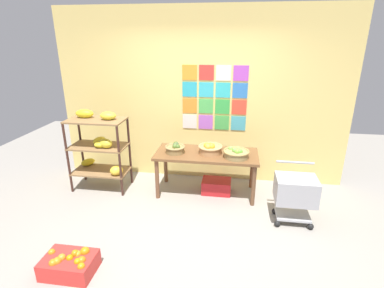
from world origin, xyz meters
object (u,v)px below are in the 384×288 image
(banana_shelf_unit, at_px, (100,145))
(fruit_basket_centre, at_px, (236,153))
(produce_crate_under_table, at_px, (216,186))
(orange_crate_foreground, at_px, (70,264))
(fruit_basket_back_left, at_px, (175,148))
(shopping_cart, at_px, (295,192))
(fruit_basket_back_right, at_px, (210,149))
(display_table, at_px, (206,158))

(banana_shelf_unit, distance_m, fruit_basket_centre, 2.10)
(produce_crate_under_table, distance_m, orange_crate_foreground, 2.37)
(fruit_basket_back_left, relative_size, shopping_cart, 0.39)
(fruit_basket_back_left, height_order, shopping_cart, fruit_basket_back_left)
(fruit_basket_back_left, distance_m, shopping_cart, 1.79)
(banana_shelf_unit, bearing_deg, produce_crate_under_table, 3.08)
(banana_shelf_unit, bearing_deg, fruit_basket_back_left, 0.80)
(banana_shelf_unit, distance_m, fruit_basket_back_right, 1.71)
(fruit_basket_centre, relative_size, shopping_cart, 0.49)
(banana_shelf_unit, height_order, orange_crate_foreground, banana_shelf_unit)
(fruit_basket_back_left, relative_size, orange_crate_foreground, 0.58)
(produce_crate_under_table, height_order, orange_crate_foreground, orange_crate_foreground)
(fruit_basket_back_right, height_order, orange_crate_foreground, fruit_basket_back_right)
(banana_shelf_unit, xyz_separation_m, shopping_cart, (2.87, -0.54, -0.30))
(produce_crate_under_table, xyz_separation_m, shopping_cart, (1.05, -0.64, 0.34))
(display_table, xyz_separation_m, fruit_basket_centre, (0.44, -0.11, 0.15))
(display_table, relative_size, orange_crate_foreground, 2.94)
(produce_crate_under_table, bearing_deg, fruit_basket_back_right, -158.77)
(banana_shelf_unit, height_order, shopping_cart, banana_shelf_unit)
(display_table, distance_m, fruit_basket_back_right, 0.17)
(banana_shelf_unit, relative_size, orange_crate_foreground, 2.43)
(fruit_basket_back_right, relative_size, shopping_cart, 0.47)
(fruit_basket_back_left, xyz_separation_m, fruit_basket_centre, (0.91, -0.06, -0.01))
(display_table, bearing_deg, shopping_cart, -26.83)
(display_table, bearing_deg, banana_shelf_unit, -177.53)
(fruit_basket_centre, distance_m, produce_crate_under_table, 0.70)
(orange_crate_foreground, bearing_deg, fruit_basket_back_right, 55.98)
(fruit_basket_back_left, height_order, orange_crate_foreground, fruit_basket_back_left)
(banana_shelf_unit, xyz_separation_m, fruit_basket_centre, (2.10, -0.04, -0.01))
(fruit_basket_back_left, bearing_deg, fruit_basket_centre, -3.75)
(display_table, distance_m, produce_crate_under_table, 0.51)
(banana_shelf_unit, bearing_deg, orange_crate_foreground, -76.37)
(shopping_cart, bearing_deg, orange_crate_foreground, -142.37)
(display_table, distance_m, fruit_basket_back_left, 0.50)
(fruit_basket_back_right, xyz_separation_m, fruit_basket_centre, (0.39, -0.10, -0.01))
(produce_crate_under_table, bearing_deg, fruit_basket_back_left, -172.66)
(banana_shelf_unit, height_order, fruit_basket_centre, banana_shelf_unit)
(display_table, xyz_separation_m, produce_crate_under_table, (0.16, 0.03, -0.48))
(fruit_basket_centre, xyz_separation_m, orange_crate_foreground, (-1.66, -1.78, -0.62))
(fruit_basket_centre, height_order, produce_crate_under_table, fruit_basket_centre)
(display_table, height_order, fruit_basket_back_right, fruit_basket_back_right)
(display_table, distance_m, fruit_basket_centre, 0.48)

